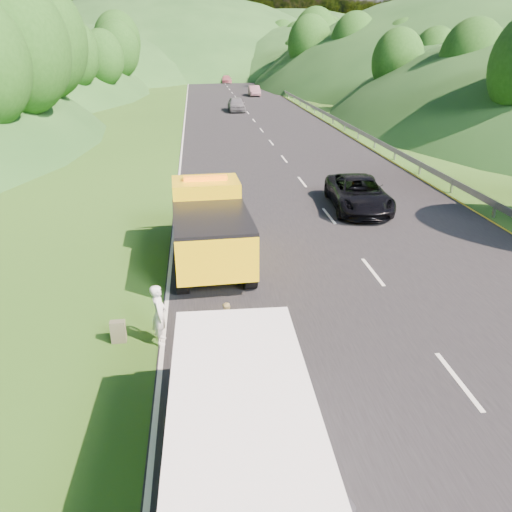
{
  "coord_description": "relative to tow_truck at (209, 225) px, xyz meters",
  "views": [
    {
      "loc": [
        -2.77,
        -10.87,
        7.24
      ],
      "look_at": [
        -1.16,
        2.86,
        1.3
      ],
      "focal_mm": 35.0,
      "sensor_mm": 36.0,
      "label": 1
    }
  ],
  "objects": [
    {
      "name": "ground",
      "position": [
        2.47,
        -5.61,
        -1.38
      ],
      "size": [
        320.0,
        320.0,
        0.0
      ],
      "primitive_type": "plane",
      "color": "#38661E",
      "rests_on": "ground"
    },
    {
      "name": "road_surface",
      "position": [
        5.47,
        34.39,
        -1.37
      ],
      "size": [
        14.0,
        200.0,
        0.02
      ],
      "primitive_type": "cube",
      "color": "black",
      "rests_on": "ground"
    },
    {
      "name": "guardrail",
      "position": [
        12.77,
        46.89,
        -1.38
      ],
      "size": [
        0.06,
        140.0,
        1.52
      ],
      "primitive_type": "cube",
      "color": "gray",
      "rests_on": "ground"
    },
    {
      "name": "tree_line_left",
      "position": [
        -16.53,
        54.39,
        -1.38
      ],
      "size": [
        14.0,
        140.0,
        14.0
      ],
      "primitive_type": null,
      "color": "#245318",
      "rests_on": "ground"
    },
    {
      "name": "tree_line_right",
      "position": [
        25.47,
        54.39,
        -1.38
      ],
      "size": [
        14.0,
        140.0,
        14.0
      ],
      "primitive_type": null,
      "color": "#245318",
      "rests_on": "ground"
    },
    {
      "name": "hills_backdrop",
      "position": [
        8.97,
        129.09,
        -1.38
      ],
      "size": [
        201.0,
        288.6,
        44.0
      ],
      "primitive_type": null,
      "color": "#2D5B23",
      "rests_on": "ground"
    },
    {
      "name": "tow_truck",
      "position": [
        0.0,
        0.0,
        0.0
      ],
      "size": [
        2.76,
        6.66,
        2.81
      ],
      "rotation": [
        0.0,
        0.0,
        0.05
      ],
      "color": "black",
      "rests_on": "ground"
    },
    {
      "name": "white_van",
      "position": [
        0.19,
        -10.49,
        -0.01
      ],
      "size": [
        3.73,
        6.84,
        2.42
      ],
      "rotation": [
        0.0,
        0.0,
        -0.02
      ],
      "color": "black",
      "rests_on": "ground"
    },
    {
      "name": "woman",
      "position": [
        -1.46,
        -5.15,
        -1.38
      ],
      "size": [
        0.45,
        0.61,
        1.65
      ],
      "primitive_type": "imported",
      "rotation": [
        0.0,
        0.0,
        1.59
      ],
      "color": "silver",
      "rests_on": "ground"
    },
    {
      "name": "child",
      "position": [
        0.28,
        -5.05,
        -1.38
      ],
      "size": [
        0.59,
        0.59,
        0.97
      ],
      "primitive_type": "imported",
      "rotation": [
        0.0,
        0.0,
        -0.82
      ],
      "color": "tan",
      "rests_on": "ground"
    },
    {
      "name": "suitcase",
      "position": [
        -2.56,
        -4.99,
        -1.07
      ],
      "size": [
        0.38,
        0.21,
        0.61
      ],
      "primitive_type": "cube",
      "rotation": [
        0.0,
        0.0,
        0.01
      ],
      "color": "#4F4F3B",
      "rests_on": "ground"
    },
    {
      "name": "passing_suv",
      "position": [
        7.07,
        5.29,
        -1.38
      ],
      "size": [
        2.92,
        5.54,
        1.49
      ],
      "primitive_type": "imported",
      "rotation": [
        0.0,
        0.0,
        -0.09
      ],
      "color": "black",
      "rests_on": "ground"
    },
    {
      "name": "dist_car_a",
      "position": [
        4.3,
        41.78,
        -1.38
      ],
      "size": [
        1.83,
        4.55,
        1.55
      ],
      "primitive_type": "imported",
      "color": "#57575D",
      "rests_on": "ground"
    },
    {
      "name": "dist_car_b",
      "position": [
        8.33,
        59.11,
        -1.38
      ],
      "size": [
        1.5,
        4.29,
        1.41
      ],
      "primitive_type": "imported",
      "color": "brown",
      "rests_on": "ground"
    },
    {
      "name": "dist_car_c",
      "position": [
        5.9,
        85.12,
        -1.38
      ],
      "size": [
        1.87,
        4.6,
        1.33
      ],
      "primitive_type": "imported",
      "color": "#9C4E58",
      "rests_on": "ground"
    },
    {
      "name": "dist_car_d",
      "position": [
        4.5,
        96.18,
        -1.38
      ],
      "size": [
        1.83,
        4.55,
        1.55
      ],
      "primitive_type": "imported",
      "color": "olive",
      "rests_on": "ground"
    }
  ]
}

